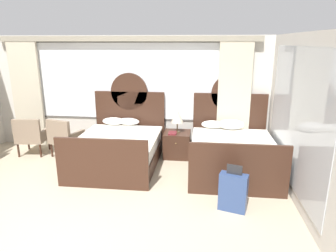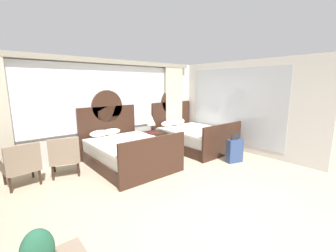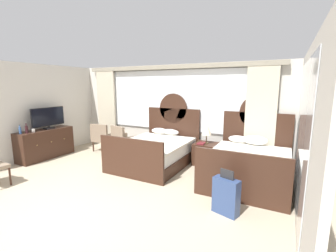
{
  "view_description": "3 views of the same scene",
  "coord_description": "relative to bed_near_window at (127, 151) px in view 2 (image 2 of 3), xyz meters",
  "views": [
    {
      "loc": [
        1.8,
        -3.08,
        2.55
      ],
      "look_at": [
        1.23,
        1.82,
        1.17
      ],
      "focal_mm": 32.2,
      "sensor_mm": 36.0,
      "label": 1
    },
    {
      "loc": [
        -2.57,
        -1.87,
        2.01
      ],
      "look_at": [
        0.64,
        1.93,
        1.07
      ],
      "focal_mm": 23.52,
      "sensor_mm": 36.0,
      "label": 2
    },
    {
      "loc": [
        3.09,
        -2.34,
        2.09
      ],
      "look_at": [
        0.62,
        2.43,
        1.15
      ],
      "focal_mm": 24.77,
      "sensor_mm": 36.0,
      "label": 3
    }
  ],
  "objects": [
    {
      "name": "ground_plane",
      "position": [
        -0.06,
        -2.83,
        -0.37
      ],
      "size": [
        24.0,
        24.0,
        0.0
      ],
      "primitive_type": "plane",
      "color": "tan"
    },
    {
      "name": "wall_back_window",
      "position": [
        -0.06,
        1.11,
        1.06
      ],
      "size": [
        6.68,
        0.22,
        2.7
      ],
      "color": "beige",
      "rests_on": "ground_plane"
    },
    {
      "name": "wall_right_mirror",
      "position": [
        3.31,
        -1.13,
        0.98
      ],
      "size": [
        0.08,
        4.54,
        2.7
      ],
      "color": "beige",
      "rests_on": "ground_plane"
    },
    {
      "name": "bed_near_window",
      "position": [
        0.0,
        0.0,
        0.0
      ],
      "size": [
        1.68,
        2.22,
        1.85
      ],
      "color": "#382116",
      "rests_on": "ground_plane"
    },
    {
      "name": "bed_near_mirror",
      "position": [
        2.37,
        0.0,
        0.0
      ],
      "size": [
        1.68,
        2.22,
        1.85
      ],
      "color": "#382116",
      "rests_on": "ground_plane"
    },
    {
      "name": "nightstand_between_beds",
      "position": [
        1.19,
        0.6,
        -0.09
      ],
      "size": [
        0.59,
        0.62,
        0.57
      ],
      "color": "#382116",
      "rests_on": "ground_plane"
    },
    {
      "name": "table_lamp_on_nightstand",
      "position": [
        1.19,
        0.61,
        0.59
      ],
      "size": [
        0.27,
        0.27,
        0.56
      ],
      "color": "brown",
      "rests_on": "nightstand_between_beds"
    },
    {
      "name": "book_on_nightstand",
      "position": [
        1.1,
        0.48,
        0.21
      ],
      "size": [
        0.18,
        0.26,
        0.03
      ],
      "color": "maroon",
      "rests_on": "nightstand_between_beds"
    },
    {
      "name": "armchair_by_window_left",
      "position": [
        -1.37,
        0.33,
        0.09
      ],
      "size": [
        0.75,
        0.75,
        0.89
      ],
      "color": "#84705B",
      "rests_on": "ground_plane"
    },
    {
      "name": "armchair_by_window_centre",
      "position": [
        -2.18,
        0.33,
        0.09
      ],
      "size": [
        0.67,
        0.67,
        0.89
      ],
      "color": "#84705B",
      "rests_on": "ground_plane"
    },
    {
      "name": "backpack_on_bench",
      "position": [
        -2.42,
        -2.79,
        0.27
      ],
      "size": [
        0.26,
        0.2,
        0.39
      ],
      "color": "#23563D",
      "rests_on": "luggage_bench"
    },
    {
      "name": "suitcase_on_floor",
      "position": [
        2.25,
        -1.61,
        -0.07
      ],
      "size": [
        0.46,
        0.3,
        0.76
      ],
      "color": "navy",
      "rests_on": "ground_plane"
    }
  ]
}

